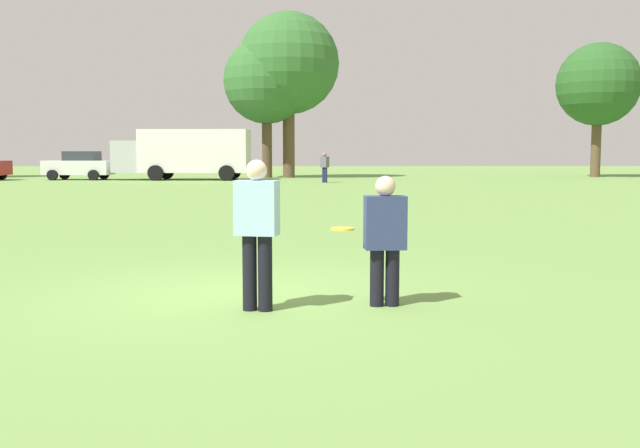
{
  "coord_description": "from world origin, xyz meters",
  "views": [
    {
      "loc": [
        0.94,
        -8.93,
        1.77
      ],
      "look_at": [
        1.03,
        -0.25,
        0.91
      ],
      "focal_mm": 40.83,
      "sensor_mm": 36.0,
      "label": 1
    }
  ],
  "objects_px": {
    "box_truck": "(185,152)",
    "bystander_sideline_watcher": "(325,166)",
    "traffic_cone": "(379,218)",
    "parked_car_center": "(79,165)",
    "frisbee": "(343,229)",
    "player_defender": "(385,234)",
    "player_thrower": "(257,226)"
  },
  "relations": [
    {
      "from": "frisbee",
      "to": "bystander_sideline_watcher",
      "type": "relative_size",
      "value": 0.15
    },
    {
      "from": "traffic_cone",
      "to": "parked_car_center",
      "type": "xyz_separation_m",
      "value": [
        -16.49,
        29.91,
        0.69
      ]
    },
    {
      "from": "bystander_sideline_watcher",
      "to": "frisbee",
      "type": "bearing_deg",
      "value": -90.57
    },
    {
      "from": "player_defender",
      "to": "box_truck",
      "type": "height_order",
      "value": "box_truck"
    },
    {
      "from": "player_defender",
      "to": "bystander_sideline_watcher",
      "type": "xyz_separation_m",
      "value": [
        -0.15,
        34.01,
        0.16
      ]
    },
    {
      "from": "parked_car_center",
      "to": "bystander_sideline_watcher",
      "type": "relative_size",
      "value": 2.45
    },
    {
      "from": "bystander_sideline_watcher",
      "to": "parked_car_center",
      "type": "bearing_deg",
      "value": 164.03
    },
    {
      "from": "player_defender",
      "to": "parked_car_center",
      "type": "xyz_separation_m",
      "value": [
        -15.78,
        38.49,
        0.09
      ]
    },
    {
      "from": "traffic_cone",
      "to": "player_thrower",
      "type": "bearing_deg",
      "value": -103.71
    },
    {
      "from": "box_truck",
      "to": "bystander_sideline_watcher",
      "type": "relative_size",
      "value": 4.92
    },
    {
      "from": "player_thrower",
      "to": "bystander_sideline_watcher",
      "type": "bearing_deg",
      "value": 87.83
    },
    {
      "from": "frisbee",
      "to": "box_truck",
      "type": "xyz_separation_m",
      "value": [
        -8.45,
        38.21,
        0.86
      ]
    },
    {
      "from": "player_thrower",
      "to": "box_truck",
      "type": "bearing_deg",
      "value": 101.03
    },
    {
      "from": "traffic_cone",
      "to": "box_truck",
      "type": "bearing_deg",
      "value": 108.04
    },
    {
      "from": "player_defender",
      "to": "bystander_sideline_watcher",
      "type": "distance_m",
      "value": 34.01
    },
    {
      "from": "frisbee",
      "to": "traffic_cone",
      "type": "xyz_separation_m",
      "value": [
        1.19,
        8.61,
        -0.67
      ]
    },
    {
      "from": "bystander_sideline_watcher",
      "to": "player_thrower",
      "type": "bearing_deg",
      "value": -92.17
    },
    {
      "from": "box_truck",
      "to": "frisbee",
      "type": "bearing_deg",
      "value": -77.53
    },
    {
      "from": "bystander_sideline_watcher",
      "to": "traffic_cone",
      "type": "bearing_deg",
      "value": -88.08
    },
    {
      "from": "box_truck",
      "to": "bystander_sideline_watcher",
      "type": "height_order",
      "value": "box_truck"
    },
    {
      "from": "player_thrower",
      "to": "box_truck",
      "type": "relative_size",
      "value": 0.2
    },
    {
      "from": "frisbee",
      "to": "traffic_cone",
      "type": "distance_m",
      "value": 8.72
    },
    {
      "from": "player_defender",
      "to": "traffic_cone",
      "type": "xyz_separation_m",
      "value": [
        0.71,
        8.58,
        -0.6
      ]
    },
    {
      "from": "traffic_cone",
      "to": "bystander_sideline_watcher",
      "type": "relative_size",
      "value": 0.27
    },
    {
      "from": "traffic_cone",
      "to": "bystander_sideline_watcher",
      "type": "distance_m",
      "value": 25.46
    },
    {
      "from": "player_defender",
      "to": "traffic_cone",
      "type": "bearing_deg",
      "value": 85.3
    },
    {
      "from": "player_defender",
      "to": "frisbee",
      "type": "distance_m",
      "value": 0.49
    },
    {
      "from": "frisbee",
      "to": "player_defender",
      "type": "bearing_deg",
      "value": 3.42
    },
    {
      "from": "parked_car_center",
      "to": "box_truck",
      "type": "relative_size",
      "value": 0.5
    },
    {
      "from": "player_thrower",
      "to": "traffic_cone",
      "type": "distance_m",
      "value": 9.1
    },
    {
      "from": "traffic_cone",
      "to": "parked_car_center",
      "type": "bearing_deg",
      "value": 118.87
    },
    {
      "from": "frisbee",
      "to": "traffic_cone",
      "type": "height_order",
      "value": "frisbee"
    }
  ]
}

